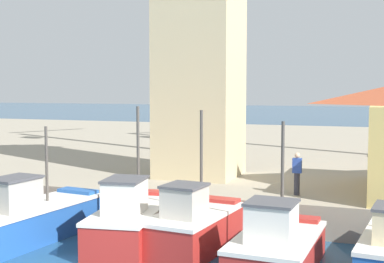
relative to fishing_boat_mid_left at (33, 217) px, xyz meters
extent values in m
cube|color=#9E937F|center=(4.57, 23.23, -0.18)|extent=(120.00, 40.00, 1.22)
cube|color=#AD2823|center=(-2.61, 2.03, 0.38)|extent=(1.57, 0.63, 0.24)
cube|color=#2356A8|center=(0.01, 0.08, -0.23)|extent=(2.49, 5.38, 1.13)
cube|color=#2356A8|center=(0.31, 2.40, 0.45)|extent=(1.62, 0.80, 0.24)
cube|color=silver|center=(0.01, 0.08, 0.38)|extent=(2.55, 5.45, 0.12)
cube|color=#B2ADA3|center=(-0.10, -0.82, 0.95)|extent=(1.29, 1.68, 1.01)
cube|color=#4C4C51|center=(-0.10, -0.82, 1.49)|extent=(1.38, 1.77, 0.08)
cylinder|color=#4C4742|center=(0.10, 0.72, 1.79)|extent=(0.10, 0.10, 2.68)
torus|color=black|center=(-0.94, 0.47, -0.23)|extent=(0.19, 0.53, 0.52)
cube|color=#AD2823|center=(3.46, 0.82, -0.22)|extent=(2.62, 5.20, 1.14)
cube|color=#AD2823|center=(3.13, 3.03, 0.47)|extent=(1.68, 0.83, 0.24)
cube|color=silver|center=(3.46, 0.82, 0.40)|extent=(2.68, 5.27, 0.12)
cube|color=silver|center=(3.59, -0.05, 0.98)|extent=(1.35, 1.65, 1.05)
cube|color=#4C4C51|center=(3.59, -0.05, 1.55)|extent=(1.44, 1.74, 0.08)
cylinder|color=#4C4742|center=(3.37, 1.43, 2.16)|extent=(0.10, 0.10, 3.39)
torus|color=black|center=(2.41, 0.91, -0.22)|extent=(0.20, 0.53, 0.52)
cube|color=#AD2823|center=(5.69, 0.78, -0.22)|extent=(2.32, 4.28, 1.16)
cube|color=#AD2823|center=(5.89, 2.57, 0.48)|extent=(1.65, 0.77, 0.24)
cube|color=silver|center=(5.69, 0.78, 0.41)|extent=(2.39, 4.35, 0.12)
cube|color=#B2ADA3|center=(5.61, 0.07, 0.94)|extent=(1.26, 1.35, 0.94)
cube|color=#4C4C51|center=(5.61, 0.07, 1.45)|extent=(1.35, 1.44, 0.08)
cylinder|color=#4C4742|center=(5.75, 1.29, 2.12)|extent=(0.10, 0.10, 3.29)
torus|color=black|center=(4.70, 1.10, -0.22)|extent=(0.18, 0.53, 0.52)
cube|color=#AD2823|center=(8.59, -0.18, -0.33)|extent=(2.29, 4.35, 0.93)
cube|color=#AD2823|center=(8.67, 1.70, 0.25)|extent=(1.81, 0.68, 0.24)
cube|color=silver|center=(8.59, -0.18, 0.18)|extent=(2.36, 4.41, 0.12)
cube|color=silver|center=(8.55, -0.92, 0.77)|extent=(1.32, 1.33, 1.05)
cube|color=#4C4C51|center=(8.55, -0.92, 1.34)|extent=(1.40, 1.42, 0.08)
cylinder|color=#4C4742|center=(8.61, 0.35, 1.88)|extent=(0.10, 0.10, 3.26)
torus|color=black|center=(7.47, 0.08, -0.33)|extent=(0.14, 0.52, 0.52)
torus|color=black|center=(10.91, 0.89, -0.28)|extent=(0.17, 0.53, 0.52)
cube|color=beige|center=(3.43, 7.90, 6.85)|extent=(3.48, 3.48, 12.83)
cube|color=#976E11|center=(0.30, 15.74, 1.03)|extent=(2.00, 2.00, 1.20)
cylinder|color=gold|center=(0.30, 15.74, 9.36)|extent=(0.56, 0.56, 15.46)
cylinder|color=#33333D|center=(8.36, 4.88, 0.85)|extent=(0.22, 0.22, 0.85)
cube|color=#2D4CA5|center=(8.36, 4.88, 1.56)|extent=(0.34, 0.22, 0.56)
sphere|color=beige|center=(8.36, 4.88, 1.95)|extent=(0.20, 0.20, 0.20)
camera|label=1|loc=(11.40, -15.31, 4.47)|focal=50.00mm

